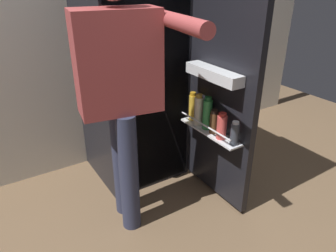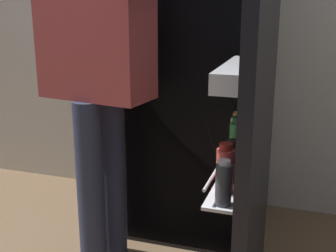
% 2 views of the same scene
% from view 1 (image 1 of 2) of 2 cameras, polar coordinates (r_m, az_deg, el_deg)
% --- Properties ---
extents(ground_plane, '(5.76, 5.76, 0.00)m').
position_cam_1_polar(ground_plane, '(2.40, 0.53, -13.48)').
color(ground_plane, brown).
extents(kitchen_wall, '(4.40, 0.10, 2.40)m').
position_cam_1_polar(kitchen_wall, '(2.71, -10.67, 18.58)').
color(kitchen_wall, silver).
rests_on(kitchen_wall, ground_plane).
extents(refrigerator, '(0.71, 1.26, 1.81)m').
position_cam_1_polar(refrigerator, '(2.40, -5.61, 10.80)').
color(refrigerator, black).
rests_on(refrigerator, ground_plane).
extents(person, '(0.55, 0.81, 1.60)m').
position_cam_1_polar(person, '(1.82, -8.49, 7.67)').
color(person, '#2D334C').
rests_on(person, ground_plane).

